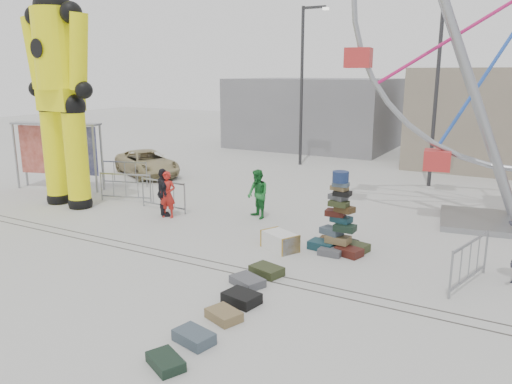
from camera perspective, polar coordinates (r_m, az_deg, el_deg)
The scene contains 24 objects.
ground at distance 12.25m, azimuth -7.00°, elevation -9.53°, with size 90.00×90.00×0.00m, color #9E9E99.
track_line_near at distance 12.69m, azimuth -5.39°, elevation -8.62°, with size 40.00×0.04×0.01m, color #47443F.
track_line_far at distance 13.00m, azimuth -4.38°, elevation -8.05°, with size 40.00×0.04×0.01m, color #47443F.
building_left at distance 33.66m, azimuth 6.94°, elevation 9.00°, with size 10.00×8.00×4.40m, color gray.
lamp_post_right at distance 22.35m, azimuth 20.25°, elevation 11.94°, with size 1.41×0.25×8.00m.
lamp_post_left at distance 26.30m, azimuth 5.44°, elevation 12.79°, with size 1.41×0.25×8.00m.
suitcase_tower at distance 13.81m, azimuth 9.46°, elevation -4.17°, with size 1.62×1.38×2.23m.
crash_test_dummy at distance 19.13m, azimuth -21.61°, elevation 11.58°, with size 3.34×1.47×8.43m.
banner_scaffold at distance 22.22m, azimuth -21.80°, elevation 5.58°, with size 3.85×1.70×2.77m.
steamer_trunk at distance 13.84m, azimuth 2.75°, elevation -5.63°, with size 1.02×0.59×0.48m, color silver.
row_case_0 at distance 12.21m, azimuth 1.23°, elevation -8.96°, with size 0.76×0.53×0.21m, color #2F371B.
row_case_1 at distance 11.65m, azimuth -0.99°, elevation -10.15°, with size 0.77×0.53×0.19m, color #505257.
row_case_2 at distance 10.81m, azimuth -1.67°, elevation -12.02°, with size 0.74×0.55×0.23m, color black.
row_case_3 at distance 10.18m, azimuth -3.70°, elevation -13.85°, with size 0.68×0.49×0.20m, color olive.
row_case_4 at distance 9.46m, azimuth -7.11°, elevation -16.12°, with size 0.74×0.47×0.22m, color #404F5C.
row_case_5 at distance 8.88m, azimuth -10.29°, elevation -18.54°, with size 0.71×0.44×0.18m, color black.
barricade_dummy_a at distance 22.16m, azimuth -14.75°, elevation 2.06°, with size 2.00×0.10×1.10m, color gray, non-canonical shape.
barricade_dummy_b at distance 19.48m, azimuth -14.68°, elevation 0.52°, with size 2.00×0.10×1.10m, color gray, non-canonical shape.
barricade_dummy_c at distance 17.95m, azimuth -10.55°, elevation -0.35°, with size 2.00×0.10×1.10m, color gray, non-canonical shape.
barricade_wheel_front at distance 12.46m, azimuth 23.21°, elevation -7.44°, with size 2.00×0.10×1.10m, color gray, non-canonical shape.
pedestrian_red at distance 16.96m, azimuth -10.09°, elevation -0.30°, with size 0.57×0.38×1.58m, color #B12019.
pedestrian_green at distance 16.61m, azimuth 0.20°, elevation -0.25°, with size 0.80×0.62×1.65m, color #1B6D2A.
pedestrian_black at distance 17.12m, azimuth -10.57°, elevation -0.07°, with size 0.97×0.40×1.65m, color black.
parked_suv at distance 24.33m, azimuth -12.36°, elevation 3.27°, with size 1.95×4.22×1.17m, color tan.
Camera 1 is at (6.74, -9.05, 4.76)m, focal length 35.00 mm.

